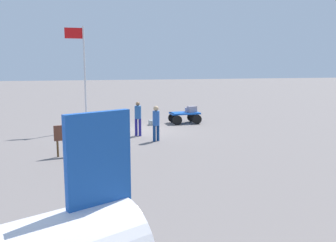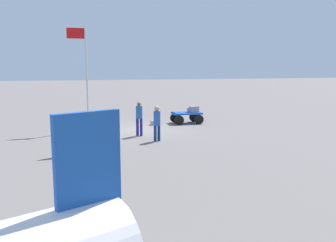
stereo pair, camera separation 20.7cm
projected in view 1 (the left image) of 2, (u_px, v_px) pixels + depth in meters
The scene contains 9 objects.
ground_plane at pixel (138, 130), 20.11m from camera, with size 120.00×120.00×0.00m, color slate.
luggage_cart at pixel (184, 116), 22.28m from camera, with size 1.86×1.18×0.67m.
suitcase_grey at pixel (192, 109), 22.32m from camera, with size 0.60×0.48×0.37m.
suitcase_tan at pixel (190, 110), 22.35m from camera, with size 0.62×0.40×0.28m.
suitcase_dark at pixel (153, 123), 21.75m from camera, with size 0.50×0.43×0.28m.
worker_lead at pixel (138, 116), 18.33m from camera, with size 0.44×0.44×1.74m.
worker_trailing at pixel (156, 121), 17.11m from camera, with size 0.41×0.41×1.68m.
flagpole at pixel (83, 69), 19.70m from camera, with size 1.02×0.11×5.60m.
signboard at pixel (70, 135), 14.42m from camera, with size 1.21×0.27×1.25m.
Camera 1 is at (2.77, 19.65, 3.67)m, focal length 38.97 mm.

